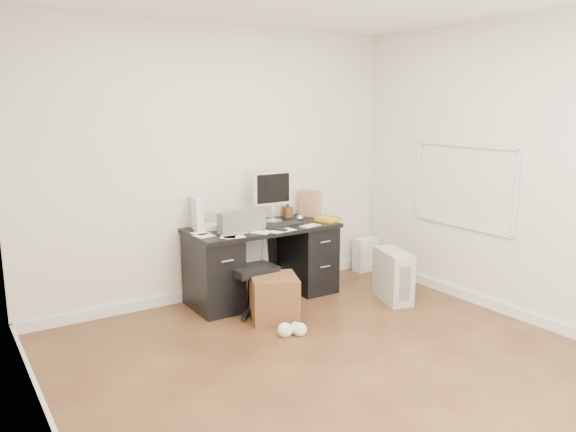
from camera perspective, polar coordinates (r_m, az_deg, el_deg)
name	(u,v)px	position (r m, az deg, el deg)	size (l,w,h in m)	color
ground	(339,368)	(4.37, 5.25, -15.10)	(4.00, 4.00, 0.00)	#452316
room_shell	(345,145)	(3.97, 5.80, 7.15)	(4.02, 4.02, 2.71)	silver
desk	(263,260)	(5.67, -2.60, -4.47)	(1.50, 0.70, 0.75)	black
loose_papers	(247,229)	(5.45, -4.17, -1.34)	(1.10, 0.60, 0.00)	white
lcd_monitor	(272,196)	(5.70, -1.60, 1.99)	(0.42, 0.24, 0.54)	silver
keyboard	(283,225)	(5.55, -0.56, -0.94)	(0.43, 0.15, 0.02)	black
computer_mouse	(300,218)	(5.80, 1.23, -0.21)	(0.07, 0.07, 0.07)	silver
travel_mug	(225,224)	(5.31, -6.43, -0.82)	(0.07, 0.07, 0.17)	navy
white_binder	(197,214)	(5.45, -9.26, 0.23)	(0.13, 0.27, 0.31)	silver
magazine_file	(310,203)	(6.05, 2.26, 1.31)	(0.12, 0.24, 0.28)	#9F714D
pen_cup	(288,205)	(6.01, 0.00, 1.14)	(0.11, 0.11, 0.26)	brown
yellow_book	(327,219)	(5.83, 4.02, -0.32)	(0.17, 0.21, 0.04)	gold
paper_remote	(280,229)	(5.39, -0.77, -1.34)	(0.26, 0.21, 0.02)	white
office_chair	(250,263)	(5.30, -3.86, -4.80)	(0.54, 0.54, 0.95)	#505350
pc_tower	(393,276)	(5.74, 10.62, -5.97)	(0.23, 0.51, 0.51)	#A9A599
shopping_bag	(366,254)	(6.71, 7.88, -3.88)	(0.29, 0.21, 0.39)	silver
wicker_basket	(274,298)	(5.17, -1.41, -8.33)	(0.41, 0.41, 0.41)	#512D18
desk_printer	(280,293)	(5.67, -0.84, -7.79)	(0.30, 0.25, 0.18)	slate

